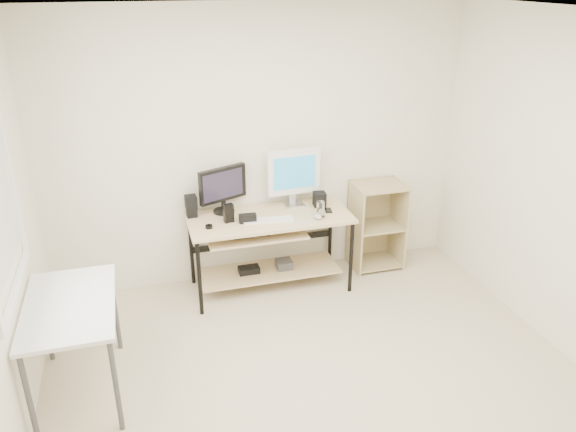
{
  "coord_description": "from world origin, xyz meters",
  "views": [
    {
      "loc": [
        -1.15,
        -2.94,
        2.83
      ],
      "look_at": [
        0.07,
        1.3,
        0.89
      ],
      "focal_mm": 35.0,
      "sensor_mm": 36.0,
      "label": 1
    }
  ],
  "objects_px": {
    "desk": "(267,237)",
    "audio_controller": "(229,213)",
    "white_imac": "(294,173)",
    "side_table": "(71,313)",
    "shelf_unit": "(375,224)",
    "black_monitor": "(223,187)"
  },
  "relations": [
    {
      "from": "desk",
      "to": "audio_controller",
      "type": "height_order",
      "value": "audio_controller"
    },
    {
      "from": "white_imac",
      "to": "audio_controller",
      "type": "relative_size",
      "value": 3.23
    },
    {
      "from": "white_imac",
      "to": "side_table",
      "type": "bearing_deg",
      "value": -151.03
    },
    {
      "from": "desk",
      "to": "audio_controller",
      "type": "xyz_separation_m",
      "value": [
        -0.36,
        -0.03,
        0.3
      ]
    },
    {
      "from": "side_table",
      "to": "desk",
      "type": "bearing_deg",
      "value": 32.65
    },
    {
      "from": "desk",
      "to": "side_table",
      "type": "xyz_separation_m",
      "value": [
        -1.65,
        -1.06,
        0.13
      ]
    },
    {
      "from": "shelf_unit",
      "to": "audio_controller",
      "type": "distance_m",
      "value": 1.59
    },
    {
      "from": "side_table",
      "to": "shelf_unit",
      "type": "distance_m",
      "value": 3.09
    },
    {
      "from": "side_table",
      "to": "audio_controller",
      "type": "height_order",
      "value": "audio_controller"
    },
    {
      "from": "shelf_unit",
      "to": "white_imac",
      "type": "xyz_separation_m",
      "value": [
        -0.86,
        0.03,
        0.62
      ]
    },
    {
      "from": "black_monitor",
      "to": "white_imac",
      "type": "relative_size",
      "value": 0.83
    },
    {
      "from": "desk",
      "to": "shelf_unit",
      "type": "xyz_separation_m",
      "value": [
        1.18,
        0.16,
        -0.09
      ]
    },
    {
      "from": "white_imac",
      "to": "audio_controller",
      "type": "xyz_separation_m",
      "value": [
        -0.67,
        -0.22,
        -0.23
      ]
    },
    {
      "from": "desk",
      "to": "black_monitor",
      "type": "distance_m",
      "value": 0.62
    },
    {
      "from": "side_table",
      "to": "black_monitor",
      "type": "bearing_deg",
      "value": 44.36
    },
    {
      "from": "white_imac",
      "to": "desk",
      "type": "bearing_deg",
      "value": -151.9
    },
    {
      "from": "shelf_unit",
      "to": "side_table",
      "type": "bearing_deg",
      "value": -156.67
    },
    {
      "from": "black_monitor",
      "to": "white_imac",
      "type": "bearing_deg",
      "value": -23.11
    },
    {
      "from": "audio_controller",
      "to": "white_imac",
      "type": "bearing_deg",
      "value": 8.04
    },
    {
      "from": "black_monitor",
      "to": "white_imac",
      "type": "height_order",
      "value": "white_imac"
    },
    {
      "from": "shelf_unit",
      "to": "audio_controller",
      "type": "height_order",
      "value": "audio_controller"
    },
    {
      "from": "black_monitor",
      "to": "shelf_unit",
      "type": "bearing_deg",
      "value": -23.97
    }
  ]
}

